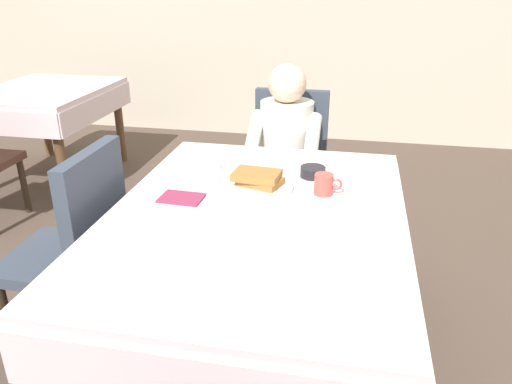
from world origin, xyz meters
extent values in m
plane|color=brown|center=(0.00, 0.00, 0.00)|extent=(14.00, 14.00, 0.00)
cube|color=silver|center=(0.00, 0.00, 0.72)|extent=(1.10, 1.50, 0.04)
cube|color=silver|center=(0.00, 0.76, 0.61)|extent=(1.10, 0.01, 0.18)
cube|color=silver|center=(-0.56, 0.00, 0.61)|extent=(0.01, 1.50, 0.18)
cube|color=silver|center=(0.56, 0.00, 0.61)|extent=(0.01, 1.50, 0.18)
cylinder|color=brown|center=(-0.47, 0.67, 0.35)|extent=(0.07, 0.07, 0.70)
cylinder|color=brown|center=(0.47, 0.67, 0.35)|extent=(0.07, 0.07, 0.70)
cube|color=#384251|center=(-0.04, 1.07, 0.42)|extent=(0.44, 0.44, 0.05)
cube|color=#384251|center=(-0.04, 1.27, 0.69)|extent=(0.44, 0.06, 0.48)
cylinder|color=#2D2319|center=(0.14, 0.89, 0.20)|extent=(0.04, 0.04, 0.40)
cylinder|color=#2D2319|center=(-0.22, 0.89, 0.20)|extent=(0.04, 0.04, 0.40)
cylinder|color=#2D2319|center=(0.14, 1.25, 0.20)|extent=(0.04, 0.04, 0.40)
cylinder|color=#2D2319|center=(-0.22, 1.25, 0.20)|extent=(0.04, 0.04, 0.40)
cylinder|color=silver|center=(-0.04, 1.05, 0.68)|extent=(0.30, 0.30, 0.46)
sphere|color=beige|center=(-0.04, 1.03, 1.02)|extent=(0.21, 0.21, 0.21)
cylinder|color=silver|center=(0.12, 0.91, 0.75)|extent=(0.08, 0.29, 0.23)
cylinder|color=silver|center=(-0.20, 0.91, 0.75)|extent=(0.08, 0.29, 0.23)
cylinder|color=#383D51|center=(0.04, 0.87, 0.23)|extent=(0.10, 0.10, 0.45)
cylinder|color=#383D51|center=(-0.12, 0.87, 0.23)|extent=(0.10, 0.10, 0.45)
cube|color=#384251|center=(-0.87, 0.00, 0.42)|extent=(0.44, 0.44, 0.05)
cube|color=#384251|center=(-0.67, 0.00, 0.69)|extent=(0.06, 0.44, 0.48)
cylinder|color=#2D2319|center=(-1.05, -0.18, 0.20)|extent=(0.04, 0.04, 0.40)
cylinder|color=#2D2319|center=(-1.05, 0.18, 0.20)|extent=(0.04, 0.04, 0.40)
cylinder|color=#2D2319|center=(-0.69, -0.18, 0.20)|extent=(0.04, 0.04, 0.40)
cylinder|color=#2D2319|center=(-0.69, 0.18, 0.20)|extent=(0.04, 0.04, 0.40)
cylinder|color=white|center=(-0.03, 0.21, 0.75)|extent=(0.28, 0.28, 0.02)
cube|color=#A36B33|center=(-0.03, 0.22, 0.77)|extent=(0.20, 0.17, 0.03)
cube|color=#A36B33|center=(-0.04, 0.22, 0.80)|extent=(0.20, 0.15, 0.03)
cylinder|color=#B24C42|center=(0.23, 0.21, 0.78)|extent=(0.08, 0.08, 0.08)
torus|color=#B24C42|center=(0.28, 0.21, 0.79)|extent=(0.05, 0.01, 0.05)
cylinder|color=black|center=(0.17, 0.39, 0.76)|extent=(0.11, 0.11, 0.04)
cone|color=silver|center=(-0.27, 0.37, 0.78)|extent=(0.08, 0.08, 0.07)
cube|color=silver|center=(-0.22, 0.19, 0.74)|extent=(0.02, 0.18, 0.00)
cube|color=silver|center=(0.16, 0.19, 0.74)|extent=(0.03, 0.20, 0.00)
cube|color=silver|center=(-0.03, -0.10, 0.74)|extent=(0.15, 0.03, 0.00)
cube|color=#8C2D4C|center=(-0.31, 0.05, 0.74)|extent=(0.18, 0.13, 0.01)
cube|color=silver|center=(-2.07, 1.83, 0.72)|extent=(0.90, 1.10, 0.04)
cube|color=silver|center=(-2.07, 1.28, 0.61)|extent=(0.90, 0.01, 0.18)
cube|color=silver|center=(-2.07, 2.39, 0.61)|extent=(0.90, 0.01, 0.18)
cube|color=silver|center=(-1.61, 1.83, 0.61)|extent=(0.01, 1.10, 0.18)
cylinder|color=brown|center=(-1.70, 1.36, 0.35)|extent=(0.07, 0.07, 0.70)
cylinder|color=brown|center=(-2.44, 2.30, 0.35)|extent=(0.07, 0.07, 0.70)
cylinder|color=brown|center=(-1.70, 2.30, 0.35)|extent=(0.07, 0.07, 0.70)
cylinder|color=#2D2319|center=(-1.89, 1.16, 0.20)|extent=(0.04, 0.04, 0.40)
camera|label=1|loc=(0.33, -1.65, 1.56)|focal=34.89mm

